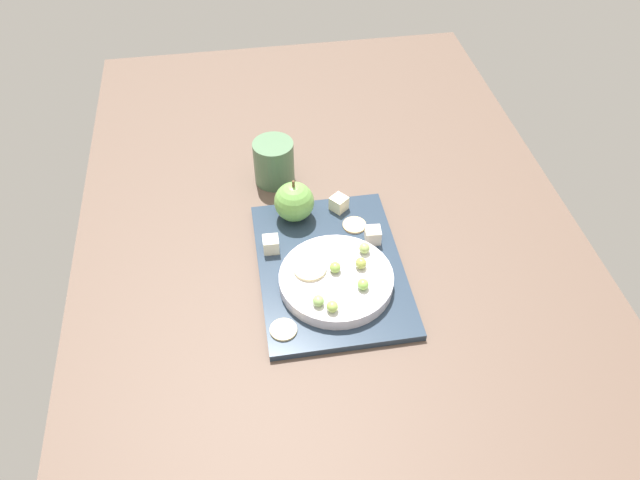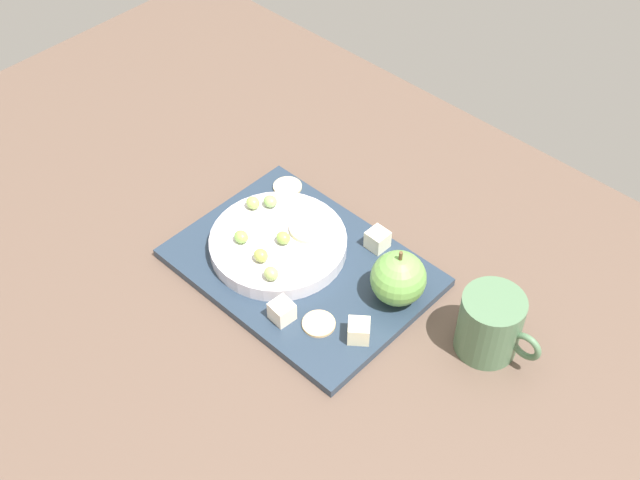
{
  "view_description": "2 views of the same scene",
  "coord_description": "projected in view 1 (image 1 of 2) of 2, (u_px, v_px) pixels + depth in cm",
  "views": [
    {
      "loc": [
        -72.41,
        14.35,
        83.58
      ],
      "look_at": [
        -2.17,
        3.04,
        10.82
      ],
      "focal_mm": 34.75,
      "sensor_mm": 36.0,
      "label": 1
    },
    {
      "loc": [
        48.77,
        -50.31,
        87.4
      ],
      "look_at": [
        -2.49,
        3.85,
        9.68
      ],
      "focal_mm": 45.94,
      "sensor_mm": 36.0,
      "label": 2
    }
  ],
  "objects": [
    {
      "name": "table",
      "position": [
        335.0,
        263.0,
        1.1
      ],
      "size": [
        149.22,
        90.38,
        4.66
      ],
      "primitive_type": "cube",
      "color": "brown",
      "rests_on": "ground"
    },
    {
      "name": "platter",
      "position": [
        330.0,
        268.0,
        1.05
      ],
      "size": [
        33.21,
        24.15,
        1.27
      ],
      "primitive_type": "cube",
      "color": "#253546",
      "rests_on": "table"
    },
    {
      "name": "serving_dish",
      "position": [
        336.0,
        280.0,
        1.01
      ],
      "size": [
        18.67,
        18.67,
        2.12
      ],
      "primitive_type": "cylinder",
      "color": "silver",
      "rests_on": "platter"
    },
    {
      "name": "apple_whole",
      "position": [
        294.0,
        202.0,
        1.1
      ],
      "size": [
        7.2,
        7.2,
        7.2
      ],
      "primitive_type": "sphere",
      "color": "#6DAA4D",
      "rests_on": "platter"
    },
    {
      "name": "apple_stem",
      "position": [
        293.0,
        184.0,
        1.07
      ],
      "size": [
        0.5,
        0.5,
        1.2
      ],
      "primitive_type": "cylinder",
      "color": "brown",
      "rests_on": "apple_whole"
    },
    {
      "name": "cheese_cube_0",
      "position": [
        373.0,
        235.0,
        1.08
      ],
      "size": [
        2.92,
        2.92,
        2.69
      ],
      "primitive_type": "cube",
      "rotation": [
        0.0,
        0.0,
        1.48
      ],
      "color": "#F4E6CD",
      "rests_on": "platter"
    },
    {
      "name": "cheese_cube_1",
      "position": [
        271.0,
        244.0,
        1.06
      ],
      "size": [
        2.75,
        2.75,
        2.69
      ],
      "primitive_type": "cube",
      "rotation": [
        0.0,
        0.0,
        1.55
      ],
      "color": "#F3EDC8",
      "rests_on": "platter"
    },
    {
      "name": "cheese_cube_2",
      "position": [
        339.0,
        203.0,
        1.13
      ],
      "size": [
        3.78,
        3.78,
        2.69
      ],
      "primitive_type": "cube",
      "rotation": [
        0.0,
        0.0,
        0.68
      ],
      "color": "#F9EEC0",
      "rests_on": "platter"
    },
    {
      "name": "cracker_0",
      "position": [
        354.0,
        225.0,
        1.11
      ],
      "size": [
        4.23,
        4.23,
        0.4
      ],
      "primitive_type": "cylinder",
      "color": "#DFB37D",
      "rests_on": "platter"
    },
    {
      "name": "cracker_1",
      "position": [
        283.0,
        330.0,
        0.95
      ],
      "size": [
        4.23,
        4.23,
        0.4
      ],
      "primitive_type": "cylinder",
      "color": "beige",
      "rests_on": "platter"
    },
    {
      "name": "grape_0",
      "position": [
        361.0,
        263.0,
        1.01
      ],
      "size": [
        2.0,
        1.8,
        1.79
      ],
      "primitive_type": "ellipsoid",
      "color": "#A0AD4B",
      "rests_on": "serving_dish"
    },
    {
      "name": "grape_1",
      "position": [
        364.0,
        248.0,
        1.03
      ],
      "size": [
        2.0,
        1.8,
        1.77
      ],
      "primitive_type": "ellipsoid",
      "color": "#9BB562",
      "rests_on": "serving_dish"
    },
    {
      "name": "grape_2",
      "position": [
        335.0,
        267.0,
        1.0
      ],
      "size": [
        2.0,
        1.8,
        1.69
      ],
      "primitive_type": "ellipsoid",
      "color": "#88AF4A",
      "rests_on": "serving_dish"
    },
    {
      "name": "grape_3",
      "position": [
        318.0,
        301.0,
        0.95
      ],
      "size": [
        2.0,
        1.8,
        1.6
      ],
      "primitive_type": "ellipsoid",
      "color": "#87B05F",
      "rests_on": "serving_dish"
    },
    {
      "name": "grape_4",
      "position": [
        363.0,
        284.0,
        0.98
      ],
      "size": [
        2.0,
        1.8,
        1.67
      ],
      "primitive_type": "ellipsoid",
      "color": "#87BE4F",
      "rests_on": "serving_dish"
    },
    {
      "name": "grape_5",
      "position": [
        332.0,
        307.0,
        0.94
      ],
      "size": [
        2.0,
        1.8,
        1.75
      ],
      "primitive_type": "ellipsoid",
      "color": "#9ABD57",
      "rests_on": "serving_dish"
    },
    {
      "name": "apple_slice_0",
      "position": [
        310.0,
        268.0,
        1.01
      ],
      "size": [
        5.41,
        5.41,
        0.6
      ],
      "primitive_type": "cylinder",
      "color": "beige",
      "rests_on": "serving_dish"
    },
    {
      "name": "cup",
      "position": [
        274.0,
        162.0,
        1.19
      ],
      "size": [
        10.99,
        7.78,
        8.75
      ],
      "color": "#4F714F",
      "rests_on": "table"
    }
  ]
}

